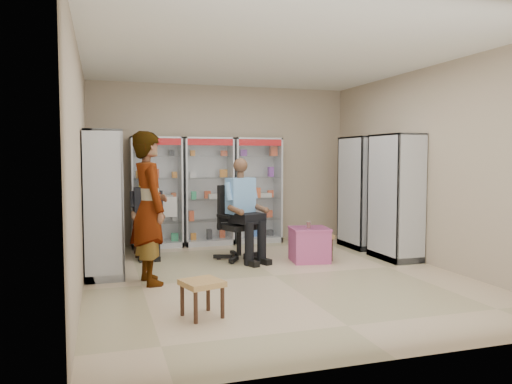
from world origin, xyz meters
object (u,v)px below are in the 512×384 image
object	(u,v)px
cabinet_right_far	(361,192)
woven_stool_a	(316,247)
office_chair	(239,222)
seated_shopkeeper	(240,213)
cabinet_back_mid	(208,191)
pink_trunk	(309,245)
standing_man	(149,208)
cabinet_back_left	(157,192)
cabinet_left_near	(104,204)
cabinet_left_far	(103,197)
wooden_chair	(147,227)
cabinet_right_near	(395,197)
cabinet_back_right	(256,190)
woven_stool_b	(202,299)

from	to	relation	value
cabinet_right_far	woven_stool_a	bearing A→B (deg)	123.37
office_chair	woven_stool_a	distance (m)	1.30
seated_shopkeeper	woven_stool_a	xyz separation A→B (m)	(1.16, -0.37, -0.55)
cabinet_back_mid	office_chair	distance (m)	1.59
cabinet_back_mid	woven_stool_a	bearing A→B (deg)	-55.46
pink_trunk	standing_man	xyz separation A→B (m)	(-2.51, -0.63, 0.72)
cabinet_back_left	office_chair	bearing A→B (deg)	-53.45
cabinet_back_mid	cabinet_left_near	distance (m)	2.77
cabinet_left_far	wooden_chair	size ratio (longest dim) A/B	2.13
cabinet_left_far	pink_trunk	distance (m)	3.34
cabinet_back_mid	cabinet_left_far	xyz separation A→B (m)	(-1.88, -0.93, 0.00)
cabinet_right_near	cabinet_left_near	distance (m)	4.46
cabinet_back_right	cabinet_left_near	size ratio (longest dim) A/B	1.00
cabinet_left_near	woven_stool_b	distance (m)	2.49
cabinet_back_left	woven_stool_a	distance (m)	3.11
cabinet_back_left	seated_shopkeeper	xyz separation A→B (m)	(1.13, -1.57, -0.24)
cabinet_left_near	wooden_chair	xyz separation A→B (m)	(0.68, 1.30, -0.53)
cabinet_left_far	woven_stool_b	size ratio (longest dim) A/B	5.27
cabinet_left_far	woven_stool_a	distance (m)	3.47
woven_stool_a	standing_man	xyz separation A→B (m)	(-2.66, -0.69, 0.77)
cabinet_back_left	cabinet_left_far	distance (m)	1.32
seated_shopkeeper	pink_trunk	bearing A→B (deg)	-43.06
cabinet_left_far	cabinet_left_near	world-z (taller)	same
wooden_chair	woven_stool_a	size ratio (longest dim) A/B	2.26
cabinet_back_mid	seated_shopkeeper	world-z (taller)	cabinet_back_mid
office_chair	woven_stool_a	xyz separation A→B (m)	(1.16, -0.42, -0.39)
cabinet_left_near	woven_stool_b	size ratio (longest dim) A/B	5.27
woven_stool_a	cabinet_back_mid	bearing A→B (deg)	124.54
cabinet_back_right	seated_shopkeeper	distance (m)	1.77
cabinet_back_mid	wooden_chair	world-z (taller)	cabinet_back_mid
seated_shopkeeper	cabinet_back_mid	bearing A→B (deg)	76.37
cabinet_right_near	standing_man	size ratio (longest dim) A/B	1.02
cabinet_right_near	seated_shopkeeper	world-z (taller)	cabinet_right_near
seated_shopkeeper	woven_stool_a	bearing A→B (deg)	-37.97
cabinet_right_far	pink_trunk	xyz separation A→B (m)	(-1.39, -0.87, -0.73)
cabinet_left_far	office_chair	size ratio (longest dim) A/B	1.68
cabinet_left_near	wooden_chair	bearing A→B (deg)	152.39
cabinet_right_near	office_chair	xyz separation A→B (m)	(-2.40, 0.71, -0.40)
seated_shopkeeper	office_chair	bearing A→B (deg)	69.87
wooden_chair	pink_trunk	world-z (taller)	wooden_chair
cabinet_back_right	seated_shopkeeper	size ratio (longest dim) A/B	1.32
cabinet_left_far	woven_stool_b	xyz separation A→B (m)	(0.93, -3.26, -0.81)
cabinet_right_far	seated_shopkeeper	size ratio (longest dim) A/B	1.32
cabinet_right_far	cabinet_left_near	xyz separation A→B (m)	(-4.46, -0.90, 0.00)
cabinet_left_far	pink_trunk	size ratio (longest dim) A/B	3.60
cabinet_left_near	woven_stool_a	xyz separation A→B (m)	(3.22, 0.08, -0.79)
cabinet_back_mid	wooden_chair	distance (m)	1.50
woven_stool_a	seated_shopkeeper	bearing A→B (deg)	162.16
cabinet_back_left	office_chair	xyz separation A→B (m)	(1.13, -1.52, -0.40)
pink_trunk	standing_man	bearing A→B (deg)	-165.92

